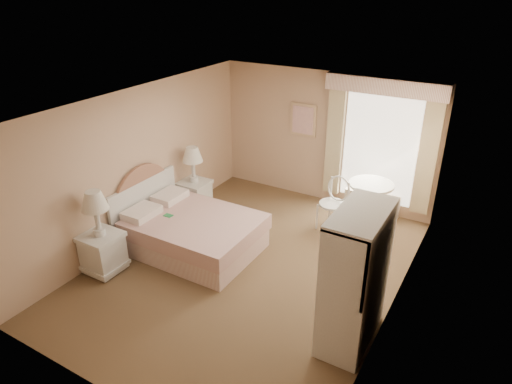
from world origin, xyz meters
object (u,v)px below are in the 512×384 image
Objects in this scene: nightstand_far at (194,188)px; round_table at (370,197)px; cafe_chair at (335,199)px; bed at (189,230)px; nightstand_near at (101,243)px; armoire at (354,289)px.

round_table is (2.96, 1.10, 0.07)m from nightstand_far.
nightstand_far is 1.30× the size of cafe_chair.
bed is 3.15m from round_table.
nightstand_near is 1.36× the size of cafe_chair.
cafe_chair is at bearing -140.88° from round_table.
nightstand_far is at bearing 90.00° from nightstand_near.
nightstand_near is 2.24m from nightstand_far.
armoire reaches higher than round_table.
nightstand_near reaches higher than round_table.
nightstand_far is 4.05m from armoire.
nightstand_far is 3.16m from round_table.
round_table is at bearing 48.39° from nightstand_near.
bed is 1.36m from nightstand_near.
nightstand_far is at bearing 123.09° from bed.
nightstand_near reaches higher than cafe_chair.
armoire is (3.65, -1.73, 0.26)m from nightstand_far.
nightstand_near is at bearing -90.00° from nightstand_far.
armoire reaches higher than bed.
armoire is at bearing -48.70° from cafe_chair.
cafe_chair is (1.76, 1.79, 0.23)m from bed.
bed is at bearing -56.91° from nightstand_far.
nightstand_near is 3.70m from armoire.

